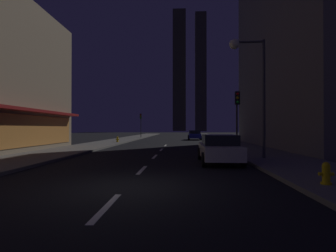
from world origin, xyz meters
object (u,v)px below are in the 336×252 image
street_lamp_right (249,69)px  traffic_light_far_left (141,120)px  car_parked_far (195,135)px  traffic_light_near_right (237,108)px  fire_hydrant_yellow_near (326,174)px  fire_hydrant_far_left (117,139)px  car_parked_near (219,149)px

street_lamp_right → traffic_light_far_left: bearing=109.6°
car_parked_far → street_lamp_right: 25.51m
traffic_light_near_right → car_parked_far: bearing=95.1°
traffic_light_near_right → traffic_light_far_left: size_ratio=1.00×
fire_hydrant_yellow_near → fire_hydrant_far_left: bearing=117.8°
car_parked_near → fire_hydrant_yellow_near: size_ratio=6.48×
car_parked_far → fire_hydrant_far_left: car_parked_far is taller
fire_hydrant_yellow_near → fire_hydrant_far_left: (-11.80, 22.40, 0.00)m
car_parked_far → traffic_light_near_right: size_ratio=1.01×
street_lamp_right → car_parked_near: bearing=-147.4°
fire_hydrant_yellow_near → street_lamp_right: bearing=94.4°
traffic_light_far_left → street_lamp_right: (10.88, -30.49, 1.87)m
car_parked_far → fire_hydrant_yellow_near: car_parked_far is taller
fire_hydrant_yellow_near → fire_hydrant_far_left: size_ratio=1.00×
car_parked_near → street_lamp_right: (1.78, 1.14, 4.33)m
car_parked_near → traffic_light_near_right: 5.65m
car_parked_near → street_lamp_right: bearing=32.6°
fire_hydrant_far_left → traffic_light_far_left: (0.40, 14.80, 2.74)m
fire_hydrant_yellow_near → fire_hydrant_far_left: 25.31m
car_parked_near → street_lamp_right: 4.81m
car_parked_far → fire_hydrant_far_left: size_ratio=6.48×
street_lamp_right → traffic_light_near_right: bearing=88.1°
fire_hydrant_yellow_near → traffic_light_near_right: (-0.40, 10.28, 2.74)m
car_parked_far → fire_hydrant_yellow_near: size_ratio=6.48×
fire_hydrant_yellow_near → street_lamp_right: street_lamp_right is taller
car_parked_near → fire_hydrant_far_left: car_parked_near is taller
fire_hydrant_far_left → street_lamp_right: 19.87m
car_parked_near → fire_hydrant_far_left: size_ratio=6.48×
fire_hydrant_yellow_near → car_parked_near: bearing=112.5°
traffic_light_near_right → traffic_light_far_left: 29.07m
fire_hydrant_far_left → car_parked_near: bearing=-60.6°
car_parked_far → traffic_light_far_left: 10.87m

